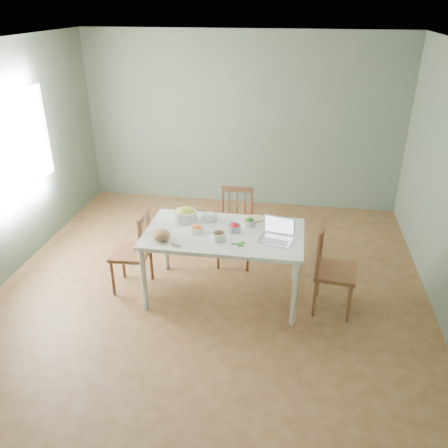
% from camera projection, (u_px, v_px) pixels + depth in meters
% --- Properties ---
extents(floor, '(5.00, 5.00, 0.00)m').
position_uv_depth(floor, '(213.00, 283.00, 5.50)').
color(floor, brown).
rests_on(floor, ground).
extents(ceiling, '(5.00, 5.00, 0.00)m').
position_uv_depth(ceiling, '(210.00, 44.00, 4.30)').
color(ceiling, white).
rests_on(ceiling, ground).
extents(wall_back, '(5.00, 0.00, 2.70)m').
position_uv_depth(wall_back, '(242.00, 122.00, 7.11)').
color(wall_back, slate).
rests_on(wall_back, ground).
extents(wall_front, '(5.00, 0.00, 2.70)m').
position_uv_depth(wall_front, '(133.00, 326.00, 2.69)').
color(wall_front, slate).
rests_on(wall_front, ground).
extents(wall_left, '(0.00, 5.00, 2.70)m').
position_uv_depth(wall_left, '(0.00, 166.00, 5.26)').
color(wall_left, slate).
rests_on(wall_left, ground).
extents(window_left, '(0.04, 1.60, 1.20)m').
position_uv_depth(window_left, '(14.00, 146.00, 5.46)').
color(window_left, white).
rests_on(window_left, ground).
extents(dining_table, '(1.72, 0.97, 0.81)m').
position_uv_depth(dining_table, '(224.00, 264.00, 5.12)').
color(dining_table, white).
rests_on(dining_table, floor).
extents(chair_far, '(0.44, 0.41, 0.98)m').
position_uv_depth(chair_far, '(235.00, 229.00, 5.71)').
color(chair_far, brown).
rests_on(chair_far, floor).
extents(chair_left, '(0.43, 0.45, 0.98)m').
position_uv_depth(chair_left, '(130.00, 251.00, 5.21)').
color(chair_left, brown).
rests_on(chair_left, floor).
extents(chair_right, '(0.48, 0.49, 1.00)m').
position_uv_depth(chair_right, '(336.00, 270.00, 4.83)').
color(chair_right, brown).
rests_on(chair_right, floor).
extents(bread_boule, '(0.24, 0.24, 0.12)m').
position_uv_depth(bread_boule, '(161.00, 235.00, 4.76)').
color(bread_boule, '#B27D53').
rests_on(bread_boule, dining_table).
extents(butter_stick, '(0.11, 0.05, 0.03)m').
position_uv_depth(butter_stick, '(176.00, 245.00, 4.66)').
color(butter_stick, beige).
rests_on(butter_stick, dining_table).
extents(bowl_squash, '(0.31, 0.31, 0.15)m').
position_uv_depth(bowl_squash, '(185.00, 214.00, 5.18)').
color(bowl_squash, gold).
rests_on(bowl_squash, dining_table).
extents(bowl_carrot, '(0.18, 0.18, 0.08)m').
position_uv_depth(bowl_carrot, '(197.00, 229.00, 4.93)').
color(bowl_carrot, '#C85E0C').
rests_on(bowl_carrot, dining_table).
extents(bowl_onion, '(0.20, 0.20, 0.09)m').
position_uv_depth(bowl_onion, '(210.00, 216.00, 5.20)').
color(bowl_onion, silver).
rests_on(bowl_onion, dining_table).
extents(bowl_mushroom, '(0.19, 0.19, 0.10)m').
position_uv_depth(bowl_mushroom, '(218.00, 235.00, 4.77)').
color(bowl_mushroom, black).
rests_on(bowl_mushroom, dining_table).
extents(bowl_redpep, '(0.17, 0.17, 0.09)m').
position_uv_depth(bowl_redpep, '(234.00, 228.00, 4.95)').
color(bowl_redpep, '#AD0F1B').
rests_on(bowl_redpep, dining_table).
extents(bowl_broccoli, '(0.17, 0.17, 0.09)m').
position_uv_depth(bowl_broccoli, '(249.00, 222.00, 5.08)').
color(bowl_broccoli, '#1C3713').
rests_on(bowl_broccoli, dining_table).
extents(flatbread, '(0.22, 0.22, 0.02)m').
position_uv_depth(flatbread, '(256.00, 219.00, 5.23)').
color(flatbread, beige).
rests_on(flatbread, dining_table).
extents(basil_bunch, '(0.17, 0.17, 0.02)m').
position_uv_depth(basil_bunch, '(238.00, 244.00, 4.69)').
color(basil_bunch, '#0B5E0C').
rests_on(basil_bunch, dining_table).
extents(laptop, '(0.38, 0.34, 0.24)m').
position_uv_depth(laptop, '(276.00, 231.00, 4.71)').
color(laptop, silver).
rests_on(laptop, dining_table).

